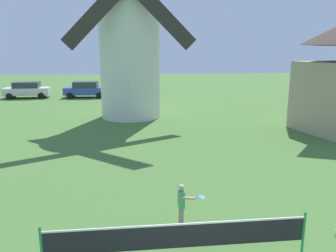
{
  "coord_description": "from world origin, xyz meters",
  "views": [
    {
      "loc": [
        -1.31,
        -4.56,
        4.71
      ],
      "look_at": [
        -0.34,
        4.02,
        2.72
      ],
      "focal_mm": 35.89,
      "sensor_mm": 36.0,
      "label": 1
    }
  ],
  "objects_px": {
    "windmill": "(129,28)",
    "player_far": "(182,202)",
    "tennis_net": "(178,236)",
    "parked_car_cream": "(27,90)",
    "parked_car_blue": "(86,89)"
  },
  "relations": [
    {
      "from": "player_far",
      "to": "parked_car_blue",
      "type": "relative_size",
      "value": 0.28
    },
    {
      "from": "windmill",
      "to": "tennis_net",
      "type": "distance_m",
      "value": 17.81
    },
    {
      "from": "parked_car_cream",
      "to": "tennis_net",
      "type": "bearing_deg",
      "value": -68.18
    },
    {
      "from": "player_far",
      "to": "parked_car_blue",
      "type": "height_order",
      "value": "parked_car_blue"
    },
    {
      "from": "windmill",
      "to": "tennis_net",
      "type": "height_order",
      "value": "windmill"
    },
    {
      "from": "player_far",
      "to": "parked_car_cream",
      "type": "bearing_deg",
      "value": 113.73
    },
    {
      "from": "parked_car_cream",
      "to": "windmill",
      "type": "bearing_deg",
      "value": -46.29
    },
    {
      "from": "windmill",
      "to": "parked_car_blue",
      "type": "distance_m",
      "value": 12.34
    },
    {
      "from": "windmill",
      "to": "parked_car_cream",
      "type": "xyz_separation_m",
      "value": [
        -10.09,
        10.56,
        -5.23
      ]
    },
    {
      "from": "player_far",
      "to": "parked_car_blue",
      "type": "xyz_separation_m",
      "value": [
        -5.68,
        25.57,
        0.13
      ]
    },
    {
      "from": "tennis_net",
      "to": "parked_car_blue",
      "type": "bearing_deg",
      "value": 101.07
    },
    {
      "from": "windmill",
      "to": "player_far",
      "type": "bearing_deg",
      "value": -85.24
    },
    {
      "from": "parked_car_cream",
      "to": "player_far",
      "type": "bearing_deg",
      "value": -66.27
    },
    {
      "from": "windmill",
      "to": "tennis_net",
      "type": "xyz_separation_m",
      "value": [
        0.92,
        -16.96,
        -5.35
      ]
    },
    {
      "from": "tennis_net",
      "to": "player_far",
      "type": "xyz_separation_m",
      "value": [
        0.35,
        1.67,
        -0.01
      ]
    }
  ]
}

